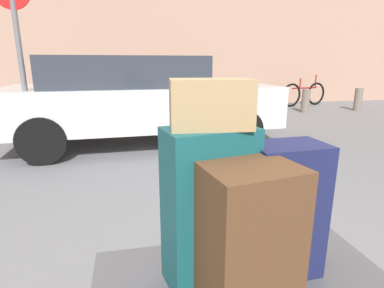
{
  "coord_description": "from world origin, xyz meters",
  "views": [
    {
      "loc": [
        -0.48,
        -1.11,
        1.31
      ],
      "look_at": [
        0.0,
        1.2,
        0.69
      ],
      "focal_mm": 28.63,
      "sensor_mm": 36.0,
      "label": 1
    }
  ],
  "objects_px": {
    "duffel_bag_tan_topmost_pile": "(211,104)",
    "bollard_kerb_near": "(261,102)",
    "suitcase_teal_rear_right": "(209,208)",
    "suitcase_brown_stacked_top": "(248,243)",
    "no_parking_sign": "(19,47)",
    "parked_car": "(139,98)",
    "bollard_kerb_mid": "(306,101)",
    "bicycle_leaning": "(304,94)",
    "bollard_kerb_far": "(358,99)",
    "suitcase_navy_front_left": "(284,210)"
  },
  "relations": [
    {
      "from": "duffel_bag_tan_topmost_pile",
      "to": "bollard_kerb_near",
      "type": "xyz_separation_m",
      "value": [
        3.12,
        6.4,
        -0.84
      ]
    },
    {
      "from": "duffel_bag_tan_topmost_pile",
      "to": "no_parking_sign",
      "type": "height_order",
      "value": "no_parking_sign"
    },
    {
      "from": "duffel_bag_tan_topmost_pile",
      "to": "parked_car",
      "type": "bearing_deg",
      "value": 97.38
    },
    {
      "from": "suitcase_navy_front_left",
      "to": "bicycle_leaning",
      "type": "xyz_separation_m",
      "value": [
        4.79,
        7.67,
        -0.28
      ]
    },
    {
      "from": "bollard_kerb_far",
      "to": "parked_car",
      "type": "bearing_deg",
      "value": -158.72
    },
    {
      "from": "bollard_kerb_far",
      "to": "duffel_bag_tan_topmost_pile",
      "type": "bearing_deg",
      "value": -133.57
    },
    {
      "from": "bollard_kerb_mid",
      "to": "bicycle_leaning",
      "type": "bearing_deg",
      "value": 60.42
    },
    {
      "from": "duffel_bag_tan_topmost_pile",
      "to": "suitcase_brown_stacked_top",
      "type": "bearing_deg",
      "value": -61.77
    },
    {
      "from": "suitcase_brown_stacked_top",
      "to": "bollard_kerb_near",
      "type": "height_order",
      "value": "suitcase_brown_stacked_top"
    },
    {
      "from": "duffel_bag_tan_topmost_pile",
      "to": "bollard_kerb_far",
      "type": "xyz_separation_m",
      "value": [
        6.09,
        6.4,
        -0.84
      ]
    },
    {
      "from": "suitcase_brown_stacked_top",
      "to": "bollard_kerb_far",
      "type": "relative_size",
      "value": 0.98
    },
    {
      "from": "parked_car",
      "to": "bicycle_leaning",
      "type": "relative_size",
      "value": 2.53
    },
    {
      "from": "suitcase_teal_rear_right",
      "to": "bollard_kerb_near",
      "type": "xyz_separation_m",
      "value": [
        3.12,
        6.4,
        -0.38
      ]
    },
    {
      "from": "suitcase_teal_rear_right",
      "to": "bollard_kerb_mid",
      "type": "distance_m",
      "value": 7.8
    },
    {
      "from": "suitcase_navy_front_left",
      "to": "bollard_kerb_mid",
      "type": "relative_size",
      "value": 1.0
    },
    {
      "from": "suitcase_teal_rear_right",
      "to": "parked_car",
      "type": "distance_m",
      "value": 3.98
    },
    {
      "from": "bollard_kerb_mid",
      "to": "no_parking_sign",
      "type": "height_order",
      "value": "no_parking_sign"
    },
    {
      "from": "bicycle_leaning",
      "to": "bollard_kerb_far",
      "type": "bearing_deg",
      "value": -53.24
    },
    {
      "from": "suitcase_brown_stacked_top",
      "to": "parked_car",
      "type": "height_order",
      "value": "parked_car"
    },
    {
      "from": "duffel_bag_tan_topmost_pile",
      "to": "bollard_kerb_near",
      "type": "height_order",
      "value": "duffel_bag_tan_topmost_pile"
    },
    {
      "from": "suitcase_navy_front_left",
      "to": "duffel_bag_tan_topmost_pile",
      "type": "height_order",
      "value": "duffel_bag_tan_topmost_pile"
    },
    {
      "from": "no_parking_sign",
      "to": "duffel_bag_tan_topmost_pile",
      "type": "bearing_deg",
      "value": -63.28
    },
    {
      "from": "suitcase_navy_front_left",
      "to": "parked_car",
      "type": "xyz_separation_m",
      "value": [
        -0.5,
        3.98,
        0.1
      ]
    },
    {
      "from": "duffel_bag_tan_topmost_pile",
      "to": "parked_car",
      "type": "height_order",
      "value": "parked_car"
    },
    {
      "from": "bicycle_leaning",
      "to": "bollard_kerb_far",
      "type": "distance_m",
      "value": 1.57
    },
    {
      "from": "duffel_bag_tan_topmost_pile",
      "to": "bollard_kerb_mid",
      "type": "bearing_deg",
      "value": 60.57
    },
    {
      "from": "suitcase_brown_stacked_top",
      "to": "bollard_kerb_near",
      "type": "xyz_separation_m",
      "value": [
        3.02,
        6.63,
        -0.33
      ]
    },
    {
      "from": "duffel_bag_tan_topmost_pile",
      "to": "bicycle_leaning",
      "type": "xyz_separation_m",
      "value": [
        5.15,
        7.66,
        -0.78
      ]
    },
    {
      "from": "suitcase_brown_stacked_top",
      "to": "bollard_kerb_far",
      "type": "distance_m",
      "value": 8.95
    },
    {
      "from": "bollard_kerb_near",
      "to": "bollard_kerb_far",
      "type": "relative_size",
      "value": 1.0
    },
    {
      "from": "suitcase_brown_stacked_top",
      "to": "no_parking_sign",
      "type": "xyz_separation_m",
      "value": [
        -1.77,
        3.54,
        0.87
      ]
    },
    {
      "from": "bollard_kerb_near",
      "to": "parked_car",
      "type": "bearing_deg",
      "value": -143.33
    },
    {
      "from": "parked_car",
      "to": "suitcase_brown_stacked_top",
      "type": "bearing_deg",
      "value": -86.72
    },
    {
      "from": "suitcase_navy_front_left",
      "to": "duffel_bag_tan_topmost_pile",
      "type": "distance_m",
      "value": 0.62
    },
    {
      "from": "duffel_bag_tan_topmost_pile",
      "to": "bollard_kerb_near",
      "type": "relative_size",
      "value": 0.51
    },
    {
      "from": "suitcase_teal_rear_right",
      "to": "bollard_kerb_mid",
      "type": "xyz_separation_m",
      "value": [
        4.44,
        6.4,
        -0.38
      ]
    },
    {
      "from": "suitcase_navy_front_left",
      "to": "bollard_kerb_near",
      "type": "bearing_deg",
      "value": 64.16
    },
    {
      "from": "suitcase_teal_rear_right",
      "to": "suitcase_brown_stacked_top",
      "type": "xyz_separation_m",
      "value": [
        0.1,
        -0.22,
        -0.05
      ]
    },
    {
      "from": "bollard_kerb_mid",
      "to": "parked_car",
      "type": "bearing_deg",
      "value": -152.08
    },
    {
      "from": "bollard_kerb_near",
      "to": "no_parking_sign",
      "type": "distance_m",
      "value": 5.82
    },
    {
      "from": "suitcase_teal_rear_right",
      "to": "suitcase_brown_stacked_top",
      "type": "relative_size",
      "value": 1.16
    },
    {
      "from": "suitcase_navy_front_left",
      "to": "no_parking_sign",
      "type": "height_order",
      "value": "no_parking_sign"
    },
    {
      "from": "suitcase_teal_rear_right",
      "to": "duffel_bag_tan_topmost_pile",
      "type": "bearing_deg",
      "value": 0.0
    },
    {
      "from": "parked_car",
      "to": "bollard_kerb_mid",
      "type": "distance_m",
      "value": 5.21
    },
    {
      "from": "suitcase_brown_stacked_top",
      "to": "parked_car",
      "type": "bearing_deg",
      "value": 83.38
    },
    {
      "from": "suitcase_teal_rear_right",
      "to": "duffel_bag_tan_topmost_pile",
      "type": "distance_m",
      "value": 0.46
    },
    {
      "from": "parked_car",
      "to": "no_parking_sign",
      "type": "xyz_separation_m",
      "value": [
        -1.52,
        -0.66,
        0.76
      ]
    },
    {
      "from": "bollard_kerb_mid",
      "to": "no_parking_sign",
      "type": "distance_m",
      "value": 6.95
    },
    {
      "from": "parked_car",
      "to": "bollard_kerb_far",
      "type": "bearing_deg",
      "value": 21.28
    },
    {
      "from": "bollard_kerb_near",
      "to": "no_parking_sign",
      "type": "bearing_deg",
      "value": -147.18
    }
  ]
}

